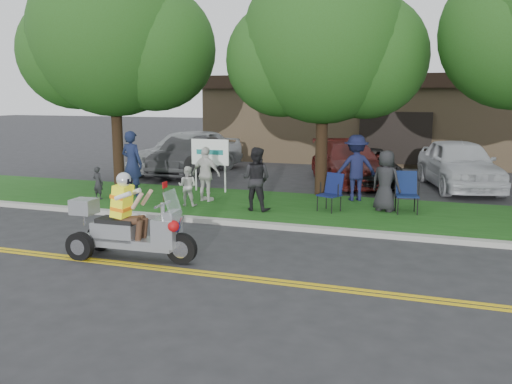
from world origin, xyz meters
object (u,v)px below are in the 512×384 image
(lawn_chair_a, at_px, (332,190))
(lawn_chair_b, at_px, (406,189))
(spectator_adult_mid, at_px, (256,179))
(parked_car_right, at_px, (348,162))
(parked_car_far_left, at_px, (187,151))
(parked_car_far_right, at_px, (459,164))
(parked_car_mid, at_px, (368,167))
(parked_car_left, at_px, (188,156))
(spectator_adult_left, at_px, (132,163))
(spectator_adult_right, at_px, (206,174))
(trike_scooter, at_px, (127,229))

(lawn_chair_a, relative_size, lawn_chair_b, 0.93)
(spectator_adult_mid, bearing_deg, parked_car_right, -97.18)
(parked_car_far_left, relative_size, parked_car_far_right, 1.06)
(parked_car_mid, xyz_separation_m, parked_car_far_right, (3.00, 0.07, 0.22))
(lawn_chair_a, height_order, parked_car_right, parked_car_right)
(parked_car_far_left, relative_size, parked_car_left, 1.16)
(parked_car_far_left, xyz_separation_m, parked_car_mid, (7.34, -0.60, -0.27))
(lawn_chair_a, xyz_separation_m, spectator_adult_left, (-6.11, 0.18, 0.42))
(parked_car_mid, bearing_deg, spectator_adult_right, -137.63)
(parked_car_far_right, bearing_deg, parked_car_far_left, 162.13)
(spectator_adult_mid, distance_m, parked_car_mid, 6.27)
(parked_car_right, bearing_deg, parked_car_mid, -31.59)
(parked_car_far_left, xyz_separation_m, parked_car_far_right, (10.34, -0.53, -0.05))
(lawn_chair_b, height_order, spectator_adult_mid, spectator_adult_mid)
(parked_car_right, bearing_deg, spectator_adult_left, -160.59)
(spectator_adult_right, relative_size, parked_car_mid, 0.35)
(parked_car_left, bearing_deg, lawn_chair_a, -40.56)
(parked_car_mid, height_order, parked_car_far_right, parked_car_far_right)
(trike_scooter, distance_m, parked_car_mid, 10.92)
(lawn_chair_b, height_order, parked_car_left, parked_car_left)
(lawn_chair_b, bearing_deg, parked_car_far_left, 135.97)
(lawn_chair_a, relative_size, parked_car_far_right, 0.20)
(parked_car_far_left, relative_size, parked_car_right, 1.04)
(lawn_chair_b, relative_size, spectator_adult_mid, 0.64)
(lawn_chair_b, bearing_deg, parked_car_mid, 95.85)
(spectator_adult_left, bearing_deg, parked_car_far_right, -143.32)
(lawn_chair_a, relative_size, parked_car_left, 0.22)
(lawn_chair_b, height_order, parked_car_right, parked_car_right)
(lawn_chair_a, bearing_deg, parked_car_mid, 110.25)
(spectator_adult_left, height_order, parked_car_far_left, spectator_adult_left)
(spectator_adult_mid, bearing_deg, trike_scooter, 83.65)
(parked_car_left, bearing_deg, spectator_adult_mid, -52.96)
(spectator_adult_mid, relative_size, parked_car_right, 0.33)
(lawn_chair_b, height_order, parked_car_far_right, parked_car_far_right)
(spectator_adult_left, xyz_separation_m, parked_car_far_right, (9.34, 5.18, -0.25))
(spectator_adult_left, xyz_separation_m, parked_car_right, (5.64, 5.21, -0.35))
(parked_car_right, bearing_deg, parked_car_left, 157.58)
(parked_car_mid, height_order, parked_car_right, parked_car_right)
(parked_car_mid, distance_m, parked_car_far_right, 3.01)
(trike_scooter, height_order, lawn_chair_b, trike_scooter)
(parked_car_mid, bearing_deg, trike_scooter, -117.58)
(lawn_chair_a, bearing_deg, parked_car_left, 164.62)
(spectator_adult_mid, distance_m, parked_car_far_right, 7.86)
(trike_scooter, height_order, spectator_adult_mid, spectator_adult_mid)
(lawn_chair_a, bearing_deg, spectator_adult_left, -159.02)
(lawn_chair_b, bearing_deg, spectator_adult_left, 169.08)
(parked_car_left, xyz_separation_m, parked_car_right, (6.28, 0.10, -0.01))
(trike_scooter, xyz_separation_m, parked_car_left, (-3.85, 10.46, 0.15))
(spectator_adult_right, bearing_deg, parked_car_far_right, -133.11)
(parked_car_left, bearing_deg, lawn_chair_b, -31.93)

